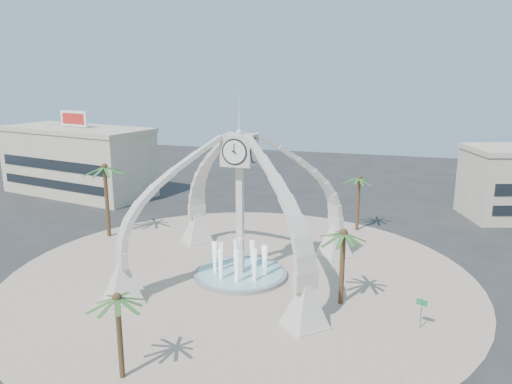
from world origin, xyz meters
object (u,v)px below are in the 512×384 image
(fountain, at_px, (241,273))
(palm_west, at_px, (104,168))
(palm_south, at_px, (117,299))
(street_sign, at_px, (422,306))
(palm_north, at_px, (359,179))
(palm_east, at_px, (344,234))
(clock_tower, at_px, (240,204))

(fountain, relative_size, palm_west, 0.95)
(fountain, xyz_separation_m, palm_west, (-16.93, 6.12, 7.17))
(palm_south, relative_size, street_sign, 2.42)
(palm_north, bearing_deg, palm_east, -87.90)
(fountain, bearing_deg, street_sign, -18.46)
(clock_tower, relative_size, palm_south, 3.17)
(palm_west, height_order, street_sign, palm_west)
(palm_east, xyz_separation_m, palm_south, (-10.79, -13.16, -0.64))
(palm_west, relative_size, palm_north, 1.26)
(clock_tower, bearing_deg, palm_north, 62.65)
(palm_south, bearing_deg, street_sign, 33.55)
(palm_west, relative_size, street_sign, 3.61)
(clock_tower, height_order, fountain, clock_tower)
(palm_east, distance_m, street_sign, 7.28)
(fountain, distance_m, street_sign, 15.53)
(fountain, distance_m, palm_west, 19.38)
(clock_tower, xyz_separation_m, palm_east, (8.95, -2.69, -0.90))
(clock_tower, relative_size, palm_north, 2.68)
(street_sign, bearing_deg, clock_tower, -177.79)
(fountain, height_order, palm_south, palm_south)
(palm_east, relative_size, palm_west, 0.76)
(clock_tower, xyz_separation_m, palm_south, (-1.84, -15.85, -1.54))
(palm_west, bearing_deg, fountain, -19.89)
(palm_east, bearing_deg, palm_west, 161.19)
(clock_tower, relative_size, palm_east, 2.79)
(palm_west, relative_size, palm_south, 1.49)
(palm_west, bearing_deg, street_sign, -19.23)
(clock_tower, distance_m, fountain, 6.20)
(fountain, relative_size, palm_east, 1.25)
(palm_west, xyz_separation_m, palm_south, (15.09, -21.97, -2.51))
(clock_tower, xyz_separation_m, palm_west, (-16.93, 6.12, 0.97))
(palm_south, bearing_deg, fountain, 83.39)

